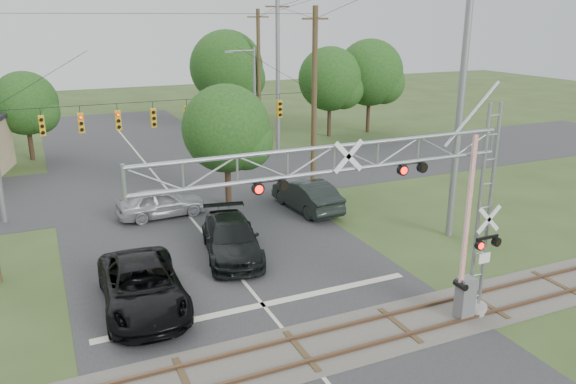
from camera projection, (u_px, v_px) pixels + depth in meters
name	position (u px, v px, depth m)	size (l,w,h in m)	color
road_main	(227.00, 262.00, 25.95)	(14.00, 90.00, 0.02)	#2A2A2C
road_cross	(162.00, 183.00, 38.13)	(90.00, 12.00, 0.02)	#2A2A2C
railroad_track	(301.00, 351.00, 18.99)	(90.00, 3.20, 0.17)	#47433D
crossing_gantry	(399.00, 201.00, 18.49)	(13.09, 1.03, 8.05)	gray
traffic_signal_span	(184.00, 108.00, 33.30)	(19.34, 0.36, 11.50)	gray
pickup_black	(142.00, 286.00, 21.63)	(2.99, 6.48, 1.80)	black
car_dark	(231.00, 238.00, 26.40)	(2.44, 6.00, 1.74)	black
sedan_silver	(161.00, 202.00, 31.58)	(1.98, 4.92, 1.68)	gray
suv_dark	(307.00, 195.00, 32.66)	(1.91, 5.47, 1.80)	black
streetlight	(253.00, 101.00, 41.75)	(2.31, 0.24, 8.66)	gray
utility_poles	(206.00, 89.00, 35.57)	(25.26, 27.39, 14.49)	#42311E
treeline	(113.00, 82.00, 45.22)	(54.52, 27.13, 9.72)	#342418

